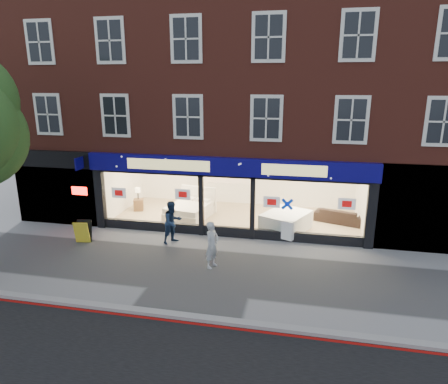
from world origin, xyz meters
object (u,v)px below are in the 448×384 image
(display_bed, at_px, (190,209))
(pedestrian_grey, at_px, (212,245))
(mattress_stack, at_px, (286,221))
(a_board, at_px, (83,232))
(pedestrian_blue, at_px, (173,222))
(sofa, at_px, (340,216))

(display_bed, height_order, pedestrian_grey, pedestrian_grey)
(display_bed, height_order, mattress_stack, display_bed)
(mattress_stack, relative_size, pedestrian_grey, 1.48)
(display_bed, distance_m, a_board, 4.87)
(pedestrian_blue, bearing_deg, sofa, -27.17)
(a_board, relative_size, pedestrian_grey, 0.55)
(mattress_stack, relative_size, a_board, 2.69)
(mattress_stack, height_order, pedestrian_blue, pedestrian_blue)
(display_bed, relative_size, a_board, 2.70)
(sofa, bearing_deg, pedestrian_grey, 66.94)
(sofa, bearing_deg, a_board, 40.59)
(a_board, bearing_deg, display_bed, 37.99)
(mattress_stack, distance_m, pedestrian_grey, 4.40)
(pedestrian_blue, bearing_deg, display_bed, 38.07)
(mattress_stack, height_order, pedestrian_grey, pedestrian_grey)
(sofa, relative_size, a_board, 2.34)
(mattress_stack, distance_m, sofa, 2.69)
(display_bed, distance_m, pedestrian_blue, 2.91)
(sofa, distance_m, pedestrian_blue, 7.39)
(sofa, bearing_deg, display_bed, 22.82)
(a_board, height_order, pedestrian_grey, pedestrian_grey)
(mattress_stack, xyz_separation_m, pedestrian_blue, (-4.26, -1.99, 0.36))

